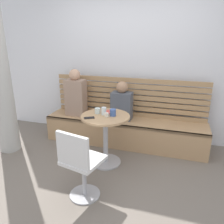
{
  "coord_description": "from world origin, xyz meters",
  "views": [
    {
      "loc": [
        0.85,
        -2.22,
        1.78
      ],
      "look_at": [
        -0.05,
        0.66,
        0.75
      ],
      "focal_mm": 35.79,
      "sensor_mm": 36.0,
      "label": 1
    }
  ],
  "objects": [
    {
      "name": "cup_water_clear",
      "position": [
        -0.13,
        0.54,
        0.8
      ],
      "size": [
        0.07,
        0.07,
        0.11
      ],
      "primitive_type": "cylinder",
      "color": "white",
      "rests_on": "cafe_table"
    },
    {
      "name": "phone_on_table",
      "position": [
        -0.28,
        0.36,
        0.74
      ],
      "size": [
        0.16,
        0.13,
        0.01
      ],
      "primitive_type": "cube",
      "rotation": [
        0.0,
        0.0,
        2.09
      ],
      "color": "black",
      "rests_on": "cafe_table"
    },
    {
      "name": "booth_backrest",
      "position": [
        0.0,
        1.44,
        0.78
      ],
      "size": [
        2.65,
        0.04,
        0.67
      ],
      "color": "#A68157",
      "rests_on": "booth_bench"
    },
    {
      "name": "cup_espresso_small",
      "position": [
        -0.07,
        0.47,
        0.77
      ],
      "size": [
        0.06,
        0.06,
        0.05
      ],
      "primitive_type": "cylinder",
      "color": "silver",
      "rests_on": "cafe_table"
    },
    {
      "name": "booth_bench",
      "position": [
        0.0,
        1.2,
        0.22
      ],
      "size": [
        2.7,
        0.52,
        0.44
      ],
      "color": "tan",
      "rests_on": "ground"
    },
    {
      "name": "plate_small",
      "position": [
        -0.1,
        0.67,
        0.75
      ],
      "size": [
        0.17,
        0.17,
        0.01
      ],
      "primitive_type": "cylinder",
      "color": "#DB4C42",
      "rests_on": "cafe_table"
    },
    {
      "name": "ground",
      "position": [
        0.0,
        0.0,
        0.0
      ],
      "size": [
        8.0,
        8.0,
        0.0
      ],
      "primitive_type": "plane",
      "color": "#70665B"
    },
    {
      "name": "white_chair",
      "position": [
        -0.12,
        -0.3,
        0.46
      ],
      "size": [
        0.48,
        0.48,
        0.85
      ],
      "color": "#ADADB2",
      "rests_on": "ground"
    },
    {
      "name": "cup_glass_short",
      "position": [
        -0.24,
        0.57,
        0.78
      ],
      "size": [
        0.08,
        0.08,
        0.08
      ],
      "primitive_type": "cylinder",
      "color": "silver",
      "rests_on": "cafe_table"
    },
    {
      "name": "person_child_left",
      "position": [
        -0.06,
        1.24,
        0.72
      ],
      "size": [
        0.34,
        0.22,
        0.64
      ],
      "color": "#4C515B",
      "rests_on": "booth_bench"
    },
    {
      "name": "back_wall",
      "position": [
        0.0,
        1.64,
        1.45
      ],
      "size": [
        5.2,
        0.1,
        2.9
      ],
      "primitive_type": "cube",
      "color": "silver",
      "rests_on": "ground"
    },
    {
      "name": "person_adult",
      "position": [
        -0.88,
        1.2,
        0.81
      ],
      "size": [
        0.34,
        0.22,
        0.81
      ],
      "color": "#9E7F6B",
      "rests_on": "booth_bench"
    },
    {
      "name": "cup_mug_blue",
      "position": [
        0.0,
        0.54,
        0.79
      ],
      "size": [
        0.08,
        0.08,
        0.09
      ],
      "primitive_type": "cylinder",
      "color": "#3D5B9E",
      "rests_on": "cafe_table"
    },
    {
      "name": "cafe_table",
      "position": [
        -0.1,
        0.52,
        0.52
      ],
      "size": [
        0.68,
        0.68,
        0.74
      ],
      "color": "#ADADB2",
      "rests_on": "ground"
    }
  ]
}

